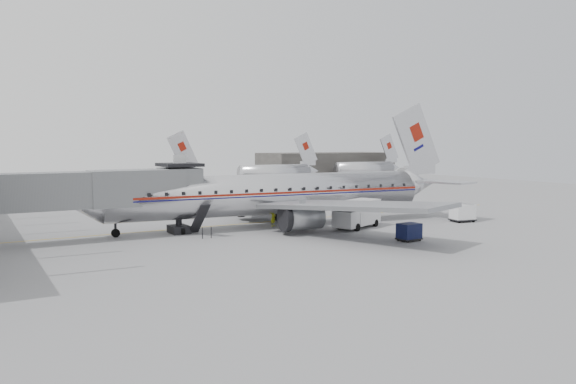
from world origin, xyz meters
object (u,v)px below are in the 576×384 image
object	(u,v)px
baggage_cart_navy	(409,232)
baggage_cart_white	(463,212)
ramp_worker	(273,217)
service_van	(357,213)
airliner	(279,194)

from	to	relation	value
baggage_cart_navy	baggage_cart_white	distance (m)	14.00
baggage_cart_navy	baggage_cart_white	xyz separation A→B (m)	(12.71, 5.87, 0.18)
ramp_worker	baggage_cart_navy	bearing A→B (deg)	-92.67
baggage_cart_navy	ramp_worker	distance (m)	14.25
service_van	baggage_cart_white	world-z (taller)	service_van
baggage_cart_navy	ramp_worker	world-z (taller)	ramp_worker
service_van	ramp_worker	size ratio (longest dim) A/B	3.41
airliner	service_van	world-z (taller)	airliner
service_van	baggage_cart_white	distance (m)	12.26
service_van	baggage_cart_navy	world-z (taller)	service_van
airliner	baggage_cart_white	bearing A→B (deg)	-16.97
airliner	baggage_cart_navy	world-z (taller)	airliner
baggage_cart_white	ramp_worker	bearing A→B (deg)	169.83
airliner	baggage_cart_white	world-z (taller)	airliner
service_van	ramp_worker	distance (m)	8.21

